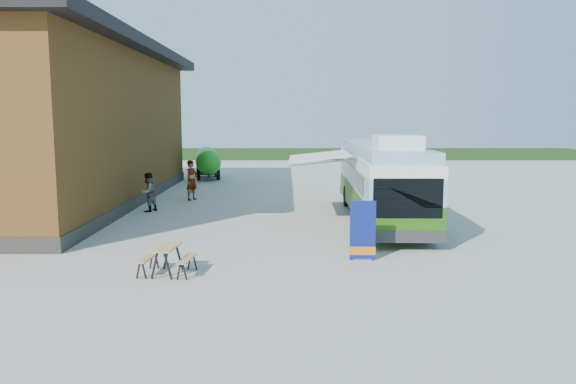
{
  "coord_description": "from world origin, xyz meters",
  "views": [
    {
      "loc": [
        0.26,
        -16.33,
        4.04
      ],
      "look_at": [
        0.31,
        3.42,
        1.4
      ],
      "focal_mm": 35.0,
      "sensor_mm": 36.0,
      "label": 1
    }
  ],
  "objects_px": {
    "banner": "(363,236)",
    "person_a": "(192,180)",
    "bus": "(381,178)",
    "person_b": "(148,192)",
    "slurry_tanker": "(208,161)",
    "picnic_table": "(167,253)"
  },
  "relations": [
    {
      "from": "banner",
      "to": "person_a",
      "type": "distance_m",
      "value": 13.55
    },
    {
      "from": "bus",
      "to": "banner",
      "type": "relative_size",
      "value": 6.57
    },
    {
      "from": "person_b",
      "to": "banner",
      "type": "bearing_deg",
      "value": 73.98
    },
    {
      "from": "person_a",
      "to": "bus",
      "type": "bearing_deg",
      "value": -90.14
    },
    {
      "from": "bus",
      "to": "person_b",
      "type": "relative_size",
      "value": 6.7
    },
    {
      "from": "banner",
      "to": "slurry_tanker",
      "type": "relative_size",
      "value": 0.32
    },
    {
      "from": "picnic_table",
      "to": "banner",
      "type": "bearing_deg",
      "value": 21.2
    },
    {
      "from": "bus",
      "to": "picnic_table",
      "type": "height_order",
      "value": "bus"
    },
    {
      "from": "person_b",
      "to": "picnic_table",
      "type": "bearing_deg",
      "value": 46.15
    },
    {
      "from": "banner",
      "to": "picnic_table",
      "type": "height_order",
      "value": "banner"
    },
    {
      "from": "slurry_tanker",
      "to": "person_a",
      "type": "bearing_deg",
      "value": -96.33
    },
    {
      "from": "bus",
      "to": "picnic_table",
      "type": "relative_size",
      "value": 8.04
    },
    {
      "from": "banner",
      "to": "slurry_tanker",
      "type": "xyz_separation_m",
      "value": [
        -7.41,
        21.66,
        0.45
      ]
    },
    {
      "from": "person_a",
      "to": "slurry_tanker",
      "type": "relative_size",
      "value": 0.36
    },
    {
      "from": "bus",
      "to": "person_a",
      "type": "relative_size",
      "value": 5.76
    },
    {
      "from": "banner",
      "to": "person_b",
      "type": "bearing_deg",
      "value": 135.43
    },
    {
      "from": "bus",
      "to": "banner",
      "type": "height_order",
      "value": "bus"
    },
    {
      "from": "person_a",
      "to": "person_b",
      "type": "relative_size",
      "value": 1.16
    },
    {
      "from": "banner",
      "to": "bus",
      "type": "bearing_deg",
      "value": 77.46
    },
    {
      "from": "bus",
      "to": "banner",
      "type": "xyz_separation_m",
      "value": [
        -1.59,
        -6.5,
        -0.94
      ]
    },
    {
      "from": "bus",
      "to": "person_b",
      "type": "distance_m",
      "value": 9.9
    },
    {
      "from": "picnic_table",
      "to": "slurry_tanker",
      "type": "xyz_separation_m",
      "value": [
        -2.17,
        23.07,
        0.61
      ]
    }
  ]
}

